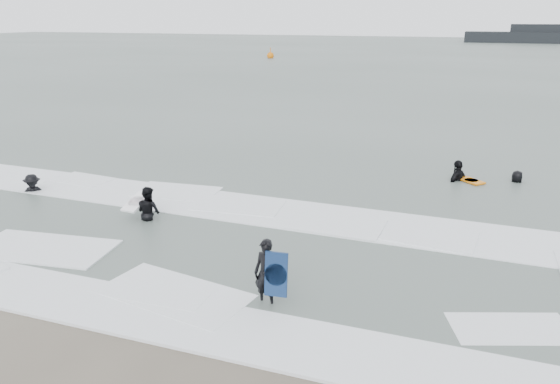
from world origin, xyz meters
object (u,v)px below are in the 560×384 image
(surfer_wading, at_px, (149,220))
(surfer_right_near, at_px, (457,181))
(vessel_horizon, at_px, (535,36))
(surfer_centre, at_px, (266,305))
(surfer_breaker, at_px, (33,194))
(buoy, at_px, (270,56))
(surfer_right_far, at_px, (516,183))

(surfer_wading, distance_m, surfer_right_near, 11.46)
(surfer_right_near, bearing_deg, vessel_horizon, -158.44)
(vessel_horizon, bearing_deg, surfer_centre, -95.39)
(surfer_centre, distance_m, surfer_breaker, 11.41)
(buoy, height_order, vessel_horizon, vessel_horizon)
(surfer_wading, distance_m, surfer_breaker, 5.35)
(vessel_horizon, bearing_deg, buoy, -121.18)
(buoy, xyz_separation_m, vessel_horizon, (38.61, 63.81, 1.10))
(surfer_breaker, bearing_deg, surfer_centre, -63.85)
(surfer_wading, xyz_separation_m, surfer_right_far, (10.60, 8.17, 0.00))
(surfer_right_far, distance_m, vessel_horizon, 118.31)
(surfer_right_far, bearing_deg, buoy, -64.74)
(surfer_wading, bearing_deg, buoy, -56.79)
(surfer_right_near, xyz_separation_m, surfer_right_far, (2.08, 0.51, 0.00))
(surfer_centre, bearing_deg, surfer_breaker, 166.18)
(surfer_wading, height_order, surfer_breaker, surfer_wading)
(surfer_right_far, height_order, buoy, buoy)
(surfer_wading, height_order, surfer_right_near, surfer_right_near)
(surfer_breaker, relative_size, buoy, 0.94)
(surfer_wading, bearing_deg, surfer_breaker, 6.32)
(surfer_centre, distance_m, buoy, 71.02)
(surfer_wading, xyz_separation_m, buoy, (-21.07, 62.46, 0.42))
(surfer_right_far, bearing_deg, surfer_wading, 32.63)
(surfer_breaker, xyz_separation_m, vessel_horizon, (22.84, 125.50, 1.52))
(surfer_breaker, distance_m, surfer_right_far, 17.54)
(buoy, relative_size, vessel_horizon, 0.05)
(surfer_right_near, relative_size, vessel_horizon, 0.07)
(surfer_centre, height_order, surfer_breaker, surfer_breaker)
(surfer_breaker, height_order, buoy, buoy)
(surfer_right_far, bearing_deg, surfer_breaker, 19.98)
(surfer_centre, xyz_separation_m, buoy, (-26.37, 65.94, 0.42))
(surfer_wading, distance_m, buoy, 65.92)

